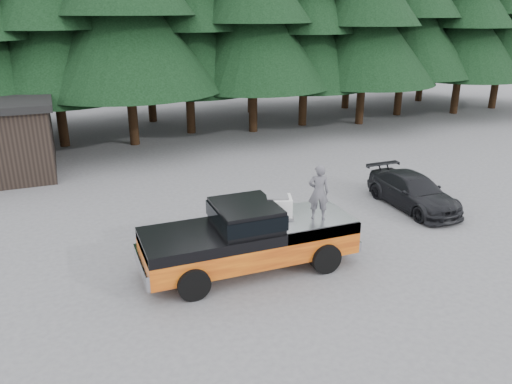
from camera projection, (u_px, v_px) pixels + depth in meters
name	position (u px, v px, depth m)	size (l,w,h in m)	color
ground	(248.00, 259.00, 14.44)	(120.00, 120.00, 0.00)	#515154
pickup_truck	(249.00, 246.00, 13.71)	(6.00, 2.04, 1.33)	orange
truck_cab	(246.00, 215.00, 13.34)	(1.66, 1.90, 0.59)	black
air_compressor	(277.00, 207.00, 13.91)	(0.79, 0.66, 0.54)	silver
man_on_bed	(319.00, 192.00, 13.57)	(0.57, 0.37, 1.56)	#4D4C52
parked_car	(413.00, 191.00, 18.04)	(1.67, 4.11, 1.19)	black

